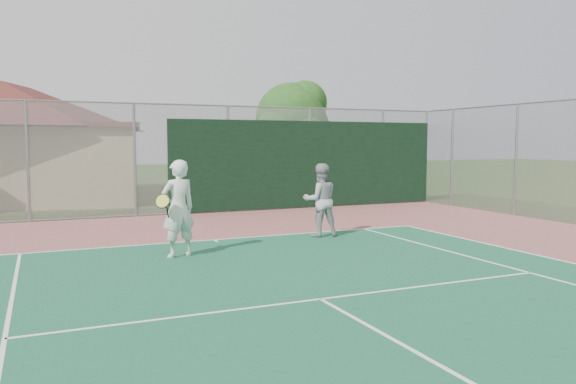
{
  "coord_description": "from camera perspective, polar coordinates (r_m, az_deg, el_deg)",
  "views": [
    {
      "loc": [
        -3.66,
        -0.72,
        2.29
      ],
      "look_at": [
        1.27,
        10.45,
        1.22
      ],
      "focal_mm": 35.0,
      "sensor_mm": 36.0,
      "label": 1
    }
  ],
  "objects": [
    {
      "name": "back_fence",
      "position": [
        18.63,
        -5.77,
        3.07
      ],
      "size": [
        20.08,
        0.11,
        3.53
      ],
      "color": "gray",
      "rests_on": "ground"
    },
    {
      "name": "player_white_front",
      "position": [
        11.36,
        -11.11,
        -1.74
      ],
      "size": [
        0.98,
        0.81,
        1.94
      ],
      "rotation": [
        0.0,
        0.0,
        3.39
      ],
      "color": "silver",
      "rests_on": "ground"
    },
    {
      "name": "tree",
      "position": [
        23.6,
        0.51,
        7.24
      ],
      "size": [
        3.5,
        3.31,
        4.88
      ],
      "color": "#392514",
      "rests_on": "ground"
    },
    {
      "name": "player_grey_back",
      "position": [
        13.63,
        3.29,
        -0.9
      ],
      "size": [
        0.95,
        0.79,
        1.77
      ],
      "rotation": [
        0.0,
        0.0,
        2.99
      ],
      "color": "#A3A6A8",
      "rests_on": "ground"
    },
    {
      "name": "side_fence_right",
      "position": [
        19.02,
        22.14,
        3.02
      ],
      "size": [
        0.08,
        9.0,
        3.5
      ],
      "color": "gray",
      "rests_on": "ground"
    }
  ]
}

